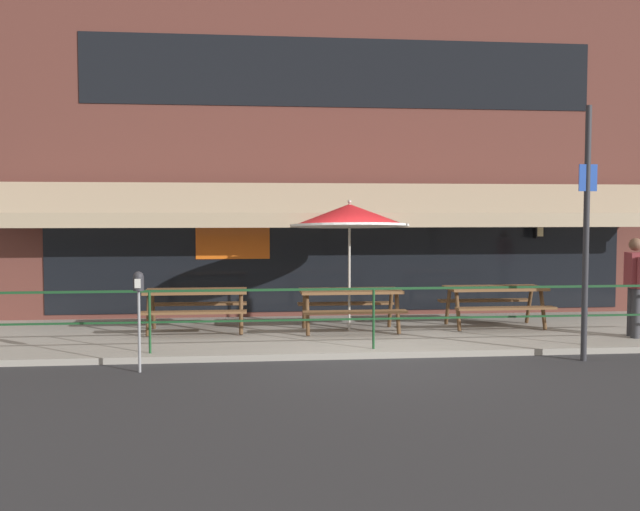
{
  "coord_description": "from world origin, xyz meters",
  "views": [
    {
      "loc": [
        -2.0,
        -10.65,
        2.22
      ],
      "look_at": [
        -0.71,
        1.6,
        1.5
      ],
      "focal_mm": 40.0,
      "sensor_mm": 36.0,
      "label": 1
    }
  ],
  "objects": [
    {
      "name": "ground_plane",
      "position": [
        0.0,
        0.0,
        0.0
      ],
      "size": [
        120.0,
        120.0,
        0.0
      ],
      "primitive_type": "plane",
      "color": "#2D2D30"
    },
    {
      "name": "patio_umbrella_centre",
      "position": [
        -0.13,
        2.05,
        2.18
      ],
      "size": [
        2.14,
        2.14,
        2.38
      ],
      "color": "#B7B2A8",
      "rests_on": "patio_deck"
    },
    {
      "name": "pedestrian_walking",
      "position": [
        4.65,
        0.88,
        1.06
      ],
      "size": [
        0.31,
        0.61,
        1.71
      ],
      "color": "#333338",
      "rests_on": "patio_deck"
    },
    {
      "name": "patio_deck",
      "position": [
        0.0,
        2.0,
        0.05
      ],
      "size": [
        15.0,
        4.0,
        0.1
      ],
      "primitive_type": "cube",
      "color": "#9E998E",
      "rests_on": "ground"
    },
    {
      "name": "picnic_table_right",
      "position": [
        2.62,
        2.13,
        0.71
      ],
      "size": [
        1.8,
        1.42,
        0.76
      ],
      "color": "brown",
      "rests_on": "patio_deck"
    },
    {
      "name": "street_sign_pole",
      "position": [
        3.09,
        -0.45,
        1.97
      ],
      "size": [
        0.28,
        0.09,
        3.83
      ],
      "color": "#2D2D33",
      "rests_on": "ground"
    },
    {
      "name": "picnic_table_centre",
      "position": [
        -0.13,
        1.93,
        0.71
      ],
      "size": [
        1.8,
        1.42,
        0.76
      ],
      "color": "brown",
      "rests_on": "patio_deck"
    },
    {
      "name": "picnic_table_left",
      "position": [
        -2.88,
        2.17,
        0.71
      ],
      "size": [
        1.8,
        1.42,
        0.76
      ],
      "color": "brown",
      "rests_on": "patio_deck"
    },
    {
      "name": "patio_railing",
      "position": [
        0.0,
        0.3,
        0.8
      ],
      "size": [
        13.84,
        0.04,
        0.97
      ],
      "color": "#194723",
      "rests_on": "patio_deck"
    },
    {
      "name": "restaurant_building",
      "position": [
        0.0,
        4.22,
        3.62
      ],
      "size": [
        15.0,
        1.6,
        7.3
      ],
      "color": "brown",
      "rests_on": "ground"
    },
    {
      "name": "parking_meter_near",
      "position": [
        -3.48,
        -0.56,
        1.15
      ],
      "size": [
        0.15,
        0.16,
        1.42
      ],
      "color": "gray",
      "rests_on": "ground"
    }
  ]
}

